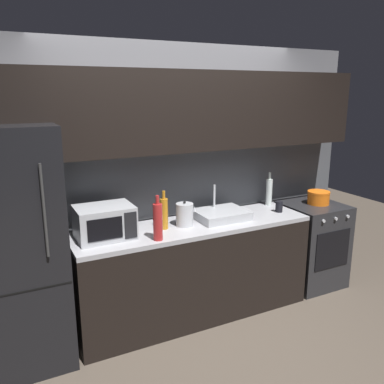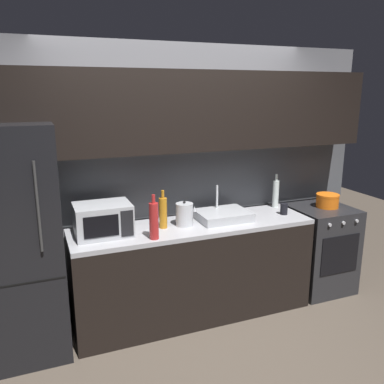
% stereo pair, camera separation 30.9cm
% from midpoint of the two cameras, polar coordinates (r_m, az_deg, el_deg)
% --- Properties ---
extents(ground_plane, '(10.00, 10.00, 0.00)m').
position_cam_midpoint_polar(ground_plane, '(3.38, 4.92, -23.75)').
color(ground_plane, '#4C4238').
extents(back_wall, '(3.95, 0.44, 2.50)m').
position_cam_midpoint_polar(back_wall, '(3.77, -4.21, 6.09)').
color(back_wall, slate).
rests_on(back_wall, ground).
extents(counter_run, '(2.21, 0.60, 0.90)m').
position_cam_midpoint_polar(counter_run, '(3.83, -2.15, -11.00)').
color(counter_run, black).
rests_on(counter_run, ground).
extents(refrigerator, '(0.68, 0.69, 1.85)m').
position_cam_midpoint_polar(refrigerator, '(3.35, -26.14, -7.41)').
color(refrigerator, black).
rests_on(refrigerator, ground).
extents(oven_range, '(0.60, 0.62, 0.90)m').
position_cam_midpoint_polar(oven_range, '(4.57, 14.68, -7.17)').
color(oven_range, '#232326').
rests_on(oven_range, ground).
extents(microwave, '(0.46, 0.35, 0.27)m').
position_cam_midpoint_polar(microwave, '(3.40, -14.84, -4.18)').
color(microwave, '#A8AAAF').
rests_on(microwave, counter_run).
extents(sink_basin, '(0.48, 0.38, 0.30)m').
position_cam_midpoint_polar(sink_basin, '(3.80, 1.81, -3.21)').
color(sink_basin, '#ADAFB5').
rests_on(sink_basin, counter_run).
extents(kettle, '(0.19, 0.16, 0.23)m').
position_cam_midpoint_polar(kettle, '(3.60, -3.51, -3.23)').
color(kettle, '#B7BABF').
rests_on(kettle, counter_run).
extents(wine_bottle_clear, '(0.06, 0.06, 0.35)m').
position_cam_midpoint_polar(wine_bottle_clear, '(4.27, 8.83, 0.04)').
color(wine_bottle_clear, silver).
rests_on(wine_bottle_clear, counter_run).
extents(wine_bottle_red, '(0.08, 0.08, 0.37)m').
position_cam_midpoint_polar(wine_bottle_red, '(3.26, -7.59, -4.18)').
color(wine_bottle_red, '#A82323').
rests_on(wine_bottle_red, counter_run).
extents(wine_bottle_amber, '(0.07, 0.07, 0.34)m').
position_cam_midpoint_polar(wine_bottle_amber, '(3.52, -6.51, -3.03)').
color(wine_bottle_amber, '#B27019').
rests_on(wine_bottle_amber, counter_run).
extents(mug_dark, '(0.07, 0.07, 0.11)m').
position_cam_midpoint_polar(mug_dark, '(4.07, 10.10, -2.08)').
color(mug_dark, black).
rests_on(mug_dark, counter_run).
extents(cooking_pot, '(0.23, 0.23, 0.14)m').
position_cam_midpoint_polar(cooking_pot, '(4.45, 15.58, -0.78)').
color(cooking_pot, orange).
rests_on(cooking_pot, oven_range).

